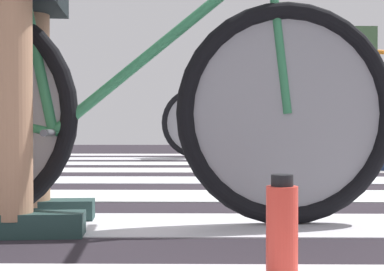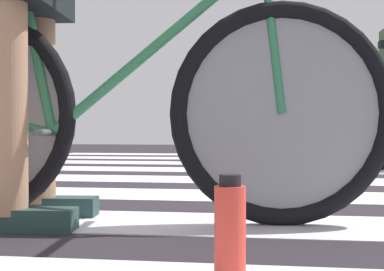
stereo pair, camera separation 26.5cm
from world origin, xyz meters
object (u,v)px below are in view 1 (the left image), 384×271
at_px(bicycle_1_of_3, 126,105).
at_px(bicycle_3_of_3, 245,120).
at_px(cyclist_1_of_3, 25,26).
at_px(water_bottle, 282,230).
at_px(cyclist_2_of_3, 354,80).
at_px(cyclist_3_of_3, 215,94).

xyz_separation_m(bicycle_1_of_3, bicycle_3_of_3, (0.70, 4.10, 0.00)).
bearing_deg(cyclist_1_of_3, bicycle_1_of_3, -0.00).
bearing_deg(bicycle_1_of_3, water_bottle, -61.76).
bearing_deg(bicycle_3_of_3, cyclist_1_of_3, -109.98).
height_order(bicycle_1_of_3, cyclist_2_of_3, cyclist_2_of_3).
bearing_deg(cyclist_2_of_3, bicycle_3_of_3, 110.72).
height_order(cyclist_1_of_3, cyclist_2_of_3, cyclist_2_of_3).
bearing_deg(cyclist_1_of_3, cyclist_3_of_3, 75.30).
height_order(bicycle_1_of_3, cyclist_3_of_3, cyclist_3_of_3).
relative_size(cyclist_1_of_3, bicycle_3_of_3, 0.56).
relative_size(bicycle_1_of_3, water_bottle, 8.00).
bearing_deg(bicycle_3_of_3, cyclist_2_of_3, -73.85).
height_order(cyclist_2_of_3, bicycle_3_of_3, cyclist_2_of_3).
relative_size(bicycle_1_of_3, cyclist_2_of_3, 1.69).
bearing_deg(water_bottle, bicycle_1_of_3, 123.19).
xyz_separation_m(bicycle_3_of_3, cyclist_3_of_3, (-0.31, -0.03, 0.27)).
bearing_deg(water_bottle, cyclist_2_of_3, 72.38).
bearing_deg(cyclist_1_of_3, water_bottle, -44.47).
height_order(cyclist_2_of_3, water_bottle, cyclist_2_of_3).
xyz_separation_m(cyclist_1_of_3, water_bottle, (0.71, -0.59, -0.53)).
bearing_deg(cyclist_3_of_3, cyclist_1_of_3, -105.95).
bearing_deg(cyclist_3_of_3, bicycle_1_of_3, -101.74).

